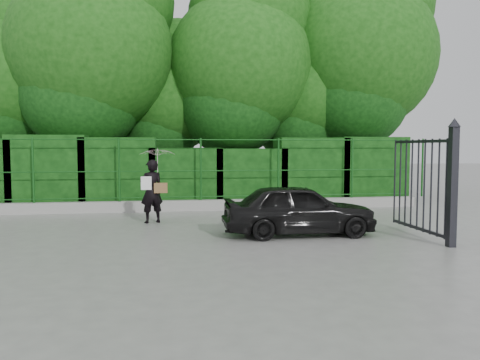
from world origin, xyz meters
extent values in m
plane|color=gray|center=(0.00, 0.00, 0.00)|extent=(80.00, 80.00, 0.00)
cube|color=#9E9E99|center=(0.00, 4.50, 0.15)|extent=(14.00, 0.25, 0.30)
cylinder|color=#134A15|center=(-4.20, 4.50, 1.20)|extent=(0.06, 0.06, 1.80)
cylinder|color=#134A15|center=(-1.90, 4.50, 1.20)|extent=(0.06, 0.06, 1.80)
cylinder|color=#134A15|center=(0.40, 4.50, 1.20)|extent=(0.06, 0.06, 1.80)
cylinder|color=#134A15|center=(2.70, 4.50, 1.20)|extent=(0.06, 0.06, 1.80)
cylinder|color=#134A15|center=(5.00, 4.50, 1.20)|extent=(0.06, 0.06, 1.80)
cylinder|color=#134A15|center=(7.30, 4.50, 1.20)|extent=(0.06, 0.06, 1.80)
cylinder|color=#134A15|center=(0.00, 4.50, 0.40)|extent=(13.60, 0.03, 0.03)
cylinder|color=#134A15|center=(0.00, 4.50, 1.15)|extent=(13.60, 0.03, 0.03)
cylinder|color=#134A15|center=(0.00, 4.50, 2.05)|extent=(13.60, 0.03, 0.03)
cube|color=black|center=(-4.00, 5.50, 1.09)|extent=(2.20, 1.20, 2.19)
cube|color=black|center=(-2.00, 5.50, 1.06)|extent=(2.20, 1.20, 2.12)
cube|color=black|center=(0.00, 5.50, 0.91)|extent=(2.20, 1.20, 1.82)
cube|color=black|center=(2.00, 5.50, 0.90)|extent=(2.20, 1.20, 1.79)
cube|color=black|center=(4.00, 5.50, 1.07)|extent=(2.20, 1.20, 2.13)
cube|color=black|center=(6.00, 5.50, 1.08)|extent=(2.20, 1.20, 2.16)
cylinder|color=black|center=(-5.50, 8.00, 1.88)|extent=(0.36, 0.36, 3.75)
sphere|color=#14470F|center=(-5.50, 8.00, 4.12)|extent=(4.50, 4.50, 4.50)
cylinder|color=black|center=(-3.00, 7.20, 2.25)|extent=(0.36, 0.36, 4.50)
sphere|color=#14470F|center=(-3.00, 7.20, 4.95)|extent=(5.40, 5.40, 5.40)
cylinder|color=black|center=(-0.50, 8.50, 1.62)|extent=(0.36, 0.36, 3.25)
sphere|color=#14470F|center=(-0.50, 8.50, 3.58)|extent=(3.90, 3.90, 3.90)
cylinder|color=black|center=(2.00, 7.50, 2.12)|extent=(0.36, 0.36, 4.25)
sphere|color=#14470F|center=(2.00, 7.50, 4.68)|extent=(5.10, 5.10, 5.10)
cylinder|color=black|center=(4.50, 8.20, 1.75)|extent=(0.36, 0.36, 3.50)
sphere|color=#14470F|center=(4.50, 8.20, 3.85)|extent=(4.20, 4.20, 4.20)
cylinder|color=black|center=(6.50, 7.80, 2.38)|extent=(0.36, 0.36, 4.75)
sphere|color=#14470F|center=(6.50, 7.80, 5.23)|extent=(5.70, 5.70, 5.70)
cube|color=#222228|center=(4.60, -1.20, 1.10)|extent=(0.14, 0.14, 2.20)
cone|color=#222228|center=(4.60, -1.20, 2.28)|extent=(0.22, 0.22, 0.16)
cube|color=#222228|center=(4.60, -0.05, 0.15)|extent=(0.05, 2.00, 0.06)
cube|color=#222228|center=(4.60, -0.05, 1.95)|extent=(0.05, 2.00, 0.06)
cylinder|color=#222228|center=(4.60, -1.00, 1.05)|extent=(0.04, 0.04, 1.90)
cylinder|color=#222228|center=(4.60, -0.75, 1.05)|extent=(0.04, 0.04, 1.90)
cylinder|color=#222228|center=(4.60, -0.50, 1.05)|extent=(0.04, 0.04, 1.90)
cylinder|color=#222228|center=(4.60, -0.25, 1.05)|extent=(0.04, 0.04, 1.90)
cylinder|color=#222228|center=(4.60, 0.00, 1.05)|extent=(0.04, 0.04, 1.90)
cylinder|color=#222228|center=(4.60, 0.25, 1.05)|extent=(0.04, 0.04, 1.90)
cylinder|color=#222228|center=(4.60, 0.50, 1.05)|extent=(0.04, 0.04, 1.90)
cylinder|color=#222228|center=(4.60, 0.75, 1.05)|extent=(0.04, 0.04, 1.90)
cylinder|color=#222228|center=(4.60, 1.00, 1.05)|extent=(0.04, 0.04, 1.90)
imported|color=black|center=(-0.94, 2.43, 0.77)|extent=(0.65, 0.54, 1.54)
imported|color=silver|center=(-0.79, 2.48, 1.43)|extent=(0.84, 0.86, 0.77)
cube|color=brown|center=(-0.72, 2.35, 0.86)|extent=(0.32, 0.15, 0.24)
cube|color=white|center=(-1.06, 2.31, 0.98)|extent=(0.25, 0.02, 0.32)
imported|color=black|center=(2.16, 0.40, 0.54)|extent=(3.18, 1.30, 1.08)
camera|label=1|loc=(-0.53, -9.01, 1.83)|focal=35.00mm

